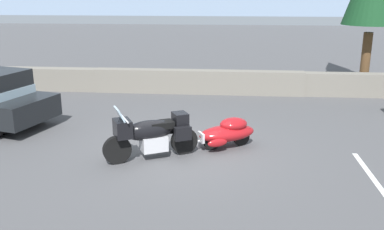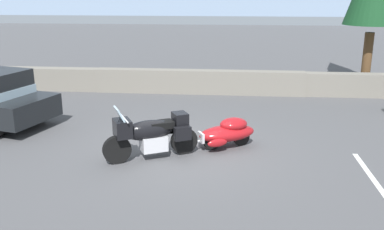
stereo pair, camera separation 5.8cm
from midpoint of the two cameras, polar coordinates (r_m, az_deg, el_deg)
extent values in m
plane|color=#4C4C4F|center=(10.74, -1.57, -4.93)|extent=(80.00, 80.00, 0.00)
cube|color=slate|center=(19.08, -23.71, 4.49)|extent=(8.00, 0.55, 0.88)
cube|color=slate|center=(16.68, 1.07, 4.39)|extent=(8.00, 0.52, 0.90)
cylinder|color=black|center=(10.12, -9.69, -4.53)|extent=(0.65, 0.43, 0.66)
cylinder|color=black|center=(10.55, -0.89, -3.41)|extent=(0.65, 0.43, 0.66)
cube|color=silver|center=(10.30, -4.94, -3.68)|extent=(0.73, 0.67, 0.36)
ellipsoid|color=black|center=(10.16, -5.52, -1.99)|extent=(1.27, 0.94, 0.48)
cube|color=black|center=(9.98, -8.98, -1.74)|extent=(0.56, 0.63, 0.40)
cube|color=#9EB7C6|center=(9.88, -9.35, 0.05)|extent=(0.37, 0.48, 0.34)
cube|color=black|center=(10.21, -3.92, -1.27)|extent=(0.66, 0.58, 0.16)
cube|color=black|center=(10.33, -1.43, -0.45)|extent=(0.47, 0.50, 0.28)
cube|color=black|center=(10.13, -1.09, -2.45)|extent=(0.43, 0.33, 0.32)
cube|color=black|center=(10.67, -2.23, -1.49)|extent=(0.43, 0.33, 0.32)
cylinder|color=silver|center=(9.92, -8.76, -0.45)|extent=(0.36, 0.64, 0.04)
cylinder|color=silver|center=(10.04, -9.48, -3.16)|extent=(0.26, 0.18, 0.54)
cylinder|color=black|center=(10.86, 2.80, -3.47)|extent=(0.44, 0.29, 0.44)
cylinder|color=black|center=(11.21, 6.65, -2.92)|extent=(0.44, 0.29, 0.44)
ellipsoid|color=maroon|center=(10.97, 4.77, -2.40)|extent=(1.64, 1.29, 0.40)
ellipsoid|color=maroon|center=(10.98, 5.64, -1.20)|extent=(0.90, 0.83, 0.32)
cube|color=silver|center=(10.70, 1.36, -2.96)|extent=(0.20, 0.31, 0.24)
ellipsoid|color=maroon|center=(10.56, 3.52, -3.70)|extent=(0.53, 0.36, 0.20)
ellipsoid|color=maroon|center=(11.11, 2.12, -2.66)|extent=(0.53, 0.36, 0.20)
cylinder|color=silver|center=(10.59, -0.59, -3.68)|extent=(0.65, 0.36, 0.05)
cylinder|color=black|center=(13.95, -19.85, 0.56)|extent=(0.71, 0.40, 0.68)
cylinder|color=brown|center=(18.72, 22.10, 6.60)|extent=(0.36, 0.36, 2.25)
cube|color=silver|center=(9.77, 23.45, -8.54)|extent=(0.12, 3.60, 0.01)
camera|label=1|loc=(0.03, -89.85, 0.04)|focal=40.50mm
camera|label=2|loc=(0.03, 90.15, -0.04)|focal=40.50mm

